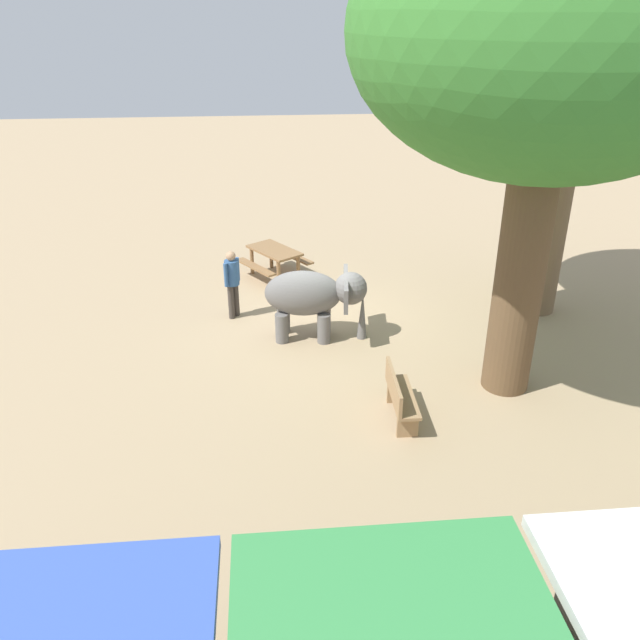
{
  "coord_description": "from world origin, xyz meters",
  "views": [
    {
      "loc": [
        1.37,
        12.98,
        6.68
      ],
      "look_at": [
        0.29,
        1.19,
        0.8
      ],
      "focal_mm": 36.41,
      "sensor_mm": 36.0,
      "label": 1
    }
  ],
  "objects_px": {
    "shade_tree_main": "(576,55)",
    "shade_tree_secondary": "(555,37)",
    "elephant": "(314,296)",
    "wooden_bench": "(399,396)",
    "picnic_table_near": "(275,256)",
    "person_handler": "(232,279)"
  },
  "relations": [
    {
      "from": "wooden_bench",
      "to": "picnic_table_near",
      "type": "relative_size",
      "value": 0.68
    },
    {
      "from": "wooden_bench",
      "to": "picnic_table_near",
      "type": "xyz_separation_m",
      "value": [
        1.97,
        -6.74,
        0.12
      ]
    },
    {
      "from": "elephant",
      "to": "shade_tree_main",
      "type": "distance_m",
      "value": 7.21
    },
    {
      "from": "shade_tree_secondary",
      "to": "shade_tree_main",
      "type": "bearing_deg",
      "value": -120.46
    },
    {
      "from": "shade_tree_main",
      "to": "shade_tree_secondary",
      "type": "relative_size",
      "value": 0.89
    },
    {
      "from": "shade_tree_main",
      "to": "picnic_table_near",
      "type": "distance_m",
      "value": 8.38
    },
    {
      "from": "elephant",
      "to": "shade_tree_secondary",
      "type": "relative_size",
      "value": 0.26
    },
    {
      "from": "shade_tree_main",
      "to": "picnic_table_near",
      "type": "relative_size",
      "value": 3.64
    },
    {
      "from": "elephant",
      "to": "shade_tree_secondary",
      "type": "xyz_separation_m",
      "value": [
        -3.48,
        2.31,
        5.18
      ]
    },
    {
      "from": "person_handler",
      "to": "shade_tree_secondary",
      "type": "height_order",
      "value": "shade_tree_secondary"
    },
    {
      "from": "elephant",
      "to": "wooden_bench",
      "type": "height_order",
      "value": "elephant"
    },
    {
      "from": "elephant",
      "to": "shade_tree_secondary",
      "type": "height_order",
      "value": "shade_tree_secondary"
    },
    {
      "from": "elephant",
      "to": "shade_tree_main",
      "type": "bearing_deg",
      "value": 16.84
    },
    {
      "from": "person_handler",
      "to": "elephant",
      "type": "bearing_deg",
      "value": 3.13
    },
    {
      "from": "wooden_bench",
      "to": "elephant",
      "type": "bearing_deg",
      "value": -157.53
    },
    {
      "from": "shade_tree_main",
      "to": "elephant",
      "type": "bearing_deg",
      "value": 10.06
    },
    {
      "from": "wooden_bench",
      "to": "picnic_table_near",
      "type": "height_order",
      "value": "wooden_bench"
    },
    {
      "from": "shade_tree_secondary",
      "to": "wooden_bench",
      "type": "xyz_separation_m",
      "value": [
        2.26,
        0.91,
        -5.69
      ]
    },
    {
      "from": "elephant",
      "to": "shade_tree_main",
      "type": "height_order",
      "value": "shade_tree_main"
    },
    {
      "from": "elephant",
      "to": "person_handler",
      "type": "distance_m",
      "value": 2.13
    },
    {
      "from": "wooden_bench",
      "to": "picnic_table_near",
      "type": "bearing_deg",
      "value": -162.07
    },
    {
      "from": "elephant",
      "to": "shade_tree_main",
      "type": "relative_size",
      "value": 0.3
    }
  ]
}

